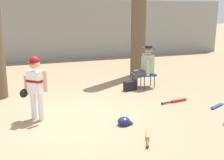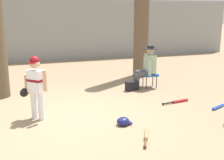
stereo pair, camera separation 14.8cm
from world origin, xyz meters
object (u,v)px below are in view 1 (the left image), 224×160
Objects in this scene: bat_blue_youth at (218,105)px; handbag_beside_stool at (130,86)px; bat_red_barrel at (177,101)px; batting_helmet_navy at (124,121)px; seated_spectator at (145,65)px; bat_wood_tan at (148,135)px; tree_behind_spectator at (139,1)px; folding_stool at (148,75)px; young_ballplayer at (35,84)px.

handbag_beside_stool is at bearing 125.11° from bat_blue_youth.
bat_red_barrel is at bearing -63.26° from handbag_beside_stool.
handbag_beside_stool is 1.13× the size of batting_helmet_navy.
bat_wood_tan is (-1.37, -2.96, -0.61)m from seated_spectator.
tree_behind_spectator is 4.87m from batting_helmet_navy.
bat_red_barrel is at bearing -87.49° from folding_stool.
folding_stool is at bearing 12.67° from handbag_beside_stool.
bat_blue_youth is at bearing 5.86° from batting_helmet_navy.
tree_behind_spectator is 4.28× the size of young_ballplayer.
bat_blue_youth is at bearing -41.44° from bat_red_barrel.
young_ballplayer is 3.01m from handbag_beside_stool.
folding_stool reaches higher than batting_helmet_navy.
seated_spectator is (3.13, 1.49, -0.10)m from young_ballplayer.
tree_behind_spectator is 8.08× the size of bat_wood_tan.
bat_red_barrel is at bearing -95.38° from tree_behind_spectator.
folding_stool is at bearing -6.29° from seated_spectator.
handbag_beside_stool is at bearing -121.03° from tree_behind_spectator.
batting_helmet_navy is at bearing -174.14° from bat_blue_youth.
batting_helmet_navy is (-2.01, -3.76, -2.36)m from tree_behind_spectator.
folding_stool is (3.23, 1.47, -0.38)m from young_ballplayer.
young_ballplayer is at bearing -154.63° from seated_spectator.
tree_behind_spectator is at bearing 67.64° from bat_wood_tan.
bat_blue_youth is (0.76, -2.08, -0.33)m from folding_stool.
handbag_beside_stool is 0.49× the size of bat_wood_tan.
bat_red_barrel is (0.67, -1.33, -0.10)m from handbag_beside_stool.
batting_helmet_navy is (-1.06, -2.20, -0.06)m from handbag_beside_stool.
seated_spectator reaches higher than bat_blue_youth.
young_ballplayer is 1.09× the size of seated_spectator.
bat_blue_youth is 2.45m from batting_helmet_navy.
young_ballplayer is 1.90m from batting_helmet_navy.
tree_behind_spectator reaches higher than bat_wood_tan.
handbag_beside_stool reaches higher than bat_wood_tan.
handbag_beside_stool is (-0.94, -1.57, -2.30)m from tree_behind_spectator.
seated_spectator is 2.34m from bat_blue_youth.
seated_spectator is (-0.44, -1.42, -1.79)m from tree_behind_spectator.
folding_stool is 0.37× the size of seated_spectator.
young_ballplayer is 3.57m from folding_stool.
handbag_beside_stool is 2.94m from bat_wood_tan.
bat_red_barrel is (3.29, 0.01, -0.71)m from young_ballplayer.
bat_blue_youth is at bearing -8.66° from young_ballplayer.
bat_wood_tan is 2.39m from bat_blue_youth.
handbag_beside_stool is at bearing 64.16° from batting_helmet_navy.
young_ballplayer is at bearing -155.46° from folding_stool.
bat_red_barrel and bat_blue_youth have the same top height.
tree_behind_spectator reaches higher than batting_helmet_navy.
bat_wood_tan is at bearing -135.89° from bat_red_barrel.
folding_stool reaches higher than handbag_beside_stool.
young_ballplayer is 3.84× the size of handbag_beside_stool.
seated_spectator is at bearing -107.03° from tree_behind_spectator.
seated_spectator is at bearing 173.71° from folding_stool.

